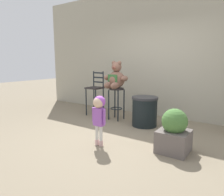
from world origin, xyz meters
TOP-DOWN VIEW (x-y plane):
  - ground_plane at (0.00, 0.00)m, footprint 24.00×24.00m
  - building_wall at (0.00, 2.16)m, footprint 7.75×0.30m
  - bar_stool_with_teddy at (-0.63, 1.10)m, footprint 0.36×0.36m
  - teddy_bear at (-0.63, 1.07)m, footprint 0.63×0.57m
  - child_walking at (0.04, -0.44)m, footprint 0.27×0.22m
  - trash_bin at (0.18, 1.01)m, footprint 0.58×0.58m
  - bar_chair_empty at (-1.35, 1.17)m, footprint 0.38×0.38m
  - planter_with_shrub at (1.17, 0.02)m, footprint 0.47×0.47m

SIDE VIEW (x-z plane):
  - ground_plane at x=0.00m, z-range 0.00..0.00m
  - planter_with_shrub at x=1.17m, z-range -0.03..0.67m
  - trash_bin at x=0.18m, z-range 0.00..0.66m
  - bar_stool_with_teddy at x=-0.63m, z-range 0.16..0.94m
  - child_walking at x=0.04m, z-range 0.19..1.05m
  - bar_chair_empty at x=-1.35m, z-range 0.08..1.24m
  - teddy_bear at x=-0.63m, z-range 0.69..1.34m
  - building_wall at x=0.00m, z-range 0.00..3.30m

